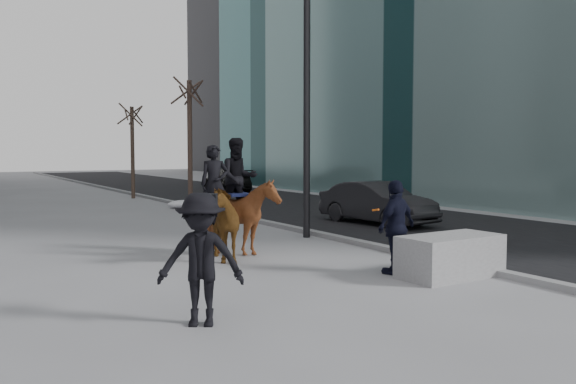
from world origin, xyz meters
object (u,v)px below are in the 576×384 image
planter (450,256)px  mounted_right (241,208)px  mounted_left (217,217)px  car_near (377,203)px

planter → mounted_right: size_ratio=0.74×
mounted_left → mounted_right: 0.80m
mounted_left → mounted_right: (0.71, 0.33, 0.13)m
planter → mounted_right: mounted_right is taller
planter → car_near: 7.95m
car_near → mounted_left: (-6.83, -3.20, 0.24)m
car_near → mounted_right: bearing=-161.9°
planter → mounted_left: size_ratio=0.79×
mounted_left → planter: bearing=-51.7°
mounted_left → mounted_right: size_ratio=0.94×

